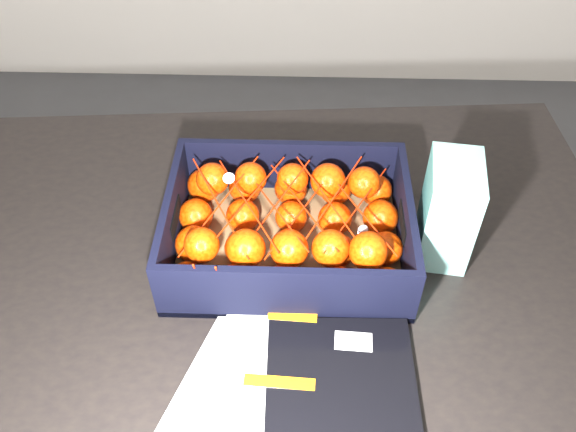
{
  "coord_description": "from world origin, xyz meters",
  "views": [
    {
      "loc": [
        -0.06,
        -0.62,
        1.54
      ],
      "look_at": [
        -0.08,
        0.04,
        0.86
      ],
      "focal_mm": 37.84,
      "sensor_mm": 36.0,
      "label": 1
    }
  ],
  "objects_px": {
    "magazine_stack": "(289,405)",
    "produce_crate": "(289,234)",
    "table": "(279,285)",
    "retail_carton": "(448,210)"
  },
  "relations": [
    {
      "from": "retail_carton",
      "to": "produce_crate",
      "type": "bearing_deg",
      "value": -170.48
    },
    {
      "from": "table",
      "to": "retail_carton",
      "type": "distance_m",
      "value": 0.33
    },
    {
      "from": "table",
      "to": "produce_crate",
      "type": "distance_m",
      "value": 0.14
    },
    {
      "from": "produce_crate",
      "to": "table",
      "type": "bearing_deg",
      "value": -167.66
    },
    {
      "from": "retail_carton",
      "to": "table",
      "type": "bearing_deg",
      "value": -169.86
    },
    {
      "from": "table",
      "to": "produce_crate",
      "type": "relative_size",
      "value": 3.16
    },
    {
      "from": "table",
      "to": "retail_carton",
      "type": "xyz_separation_m",
      "value": [
        0.28,
        0.01,
        0.19
      ]
    },
    {
      "from": "magazine_stack",
      "to": "produce_crate",
      "type": "xyz_separation_m",
      "value": [
        -0.01,
        0.29,
        0.03
      ]
    },
    {
      "from": "produce_crate",
      "to": "retail_carton",
      "type": "xyz_separation_m",
      "value": [
        0.26,
        0.01,
        0.05
      ]
    },
    {
      "from": "table",
      "to": "magazine_stack",
      "type": "relative_size",
      "value": 3.32
    }
  ]
}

